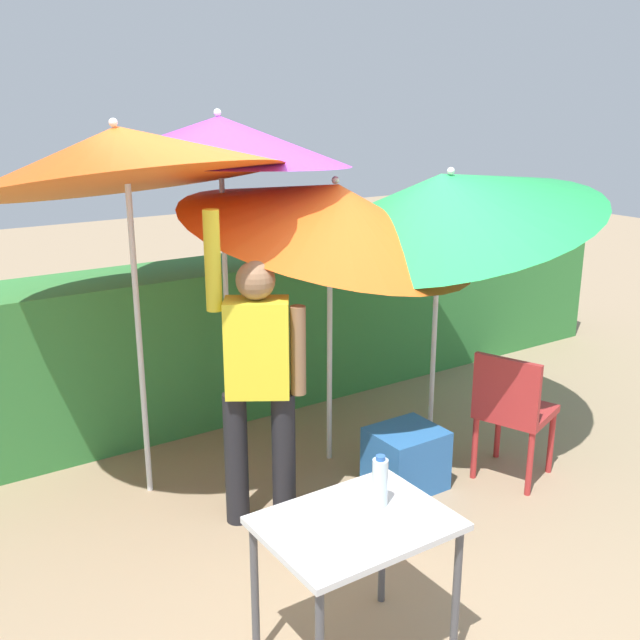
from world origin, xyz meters
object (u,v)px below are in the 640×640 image
(cooler_box, at_px, (406,458))
(folding_table, at_px, (356,538))
(chair_plastic, at_px, (512,408))
(crate_cardboard, at_px, (357,518))
(bottle_water, at_px, (380,482))
(umbrella_navy, at_px, (333,210))
(umbrella_rainbow, at_px, (121,155))
(umbrella_orange, at_px, (219,140))
(person_vendor, at_px, (258,375))
(umbrella_yellow, at_px, (445,200))

(cooler_box, xyz_separation_m, folding_table, (-1.21, -1.09, 0.43))
(chair_plastic, distance_m, crate_cardboard, 1.32)
(cooler_box, xyz_separation_m, bottle_water, (-1.05, -1.04, 0.63))
(umbrella_navy, height_order, chair_plastic, umbrella_navy)
(umbrella_rainbow, relative_size, chair_plastic, 2.81)
(umbrella_orange, xyz_separation_m, bottle_water, (-0.38, -2.25, -1.35))
(umbrella_rainbow, height_order, umbrella_navy, umbrella_rainbow)
(umbrella_navy, bearing_deg, crate_cardboard, -116.56)
(folding_table, bearing_deg, umbrella_navy, 58.47)
(bottle_water, bearing_deg, folding_table, -164.20)
(umbrella_rainbow, xyz_separation_m, cooler_box, (1.45, -0.88, -1.94))
(person_vendor, height_order, cooler_box, person_vendor)
(umbrella_rainbow, bearing_deg, cooler_box, -31.27)
(chair_plastic, height_order, cooler_box, chair_plastic)
(chair_plastic, relative_size, cooler_box, 1.99)
(umbrella_orange, height_order, cooler_box, umbrella_orange)
(bottle_water, bearing_deg, umbrella_rainbow, 101.73)
(person_vendor, bearing_deg, crate_cardboard, -54.79)
(umbrella_orange, xyz_separation_m, umbrella_yellow, (1.23, -0.86, -0.39))
(crate_cardboard, bearing_deg, umbrella_navy, 63.44)
(chair_plastic, height_order, folding_table, chair_plastic)
(umbrella_yellow, height_order, bottle_water, umbrella_yellow)
(umbrella_rainbow, relative_size, person_vendor, 1.33)
(umbrella_yellow, relative_size, bottle_water, 9.33)
(folding_table, bearing_deg, chair_plastic, 23.13)
(bottle_water, bearing_deg, umbrella_navy, 61.89)
(person_vendor, distance_m, bottle_water, 1.22)
(umbrella_rainbow, bearing_deg, umbrella_yellow, -14.66)
(umbrella_yellow, xyz_separation_m, umbrella_navy, (-0.72, 0.28, -0.04))
(folding_table, bearing_deg, cooler_box, 42.02)
(bottle_water, bearing_deg, cooler_box, 44.88)
(umbrella_navy, relative_size, person_vendor, 1.20)
(person_vendor, xyz_separation_m, folding_table, (-0.22, -1.26, -0.30))
(umbrella_rainbow, xyz_separation_m, umbrella_navy, (1.29, -0.25, -0.38))
(chair_plastic, distance_m, bottle_water, 1.86)
(umbrella_yellow, bearing_deg, folding_table, -140.92)
(cooler_box, bearing_deg, umbrella_yellow, 31.90)
(person_vendor, height_order, crate_cardboard, person_vendor)
(crate_cardboard, height_order, bottle_water, bottle_water)
(umbrella_navy, xyz_separation_m, folding_table, (-1.05, -1.72, -1.12))
(umbrella_navy, xyz_separation_m, person_vendor, (-0.83, -0.46, -0.82))
(umbrella_orange, height_order, chair_plastic, umbrella_orange)
(umbrella_orange, distance_m, folding_table, 2.82)
(umbrella_yellow, bearing_deg, cooler_box, -148.10)
(umbrella_yellow, relative_size, folding_table, 2.80)
(chair_plastic, bearing_deg, cooler_box, 154.46)
(umbrella_navy, height_order, cooler_box, umbrella_navy)
(umbrella_rainbow, distance_m, folding_table, 2.49)
(umbrella_orange, distance_m, person_vendor, 1.66)
(umbrella_yellow, bearing_deg, bottle_water, -139.14)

